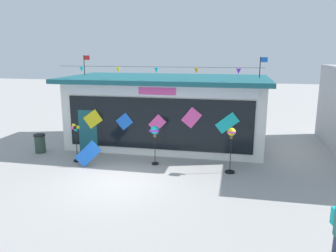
{
  "coord_description": "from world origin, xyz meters",
  "views": [
    {
      "loc": [
        3.98,
        -10.69,
        4.61
      ],
      "look_at": [
        1.16,
        2.88,
        1.46
      ],
      "focal_mm": 35.14,
      "sensor_mm": 36.0,
      "label": 1
    }
  ],
  "objects_px": {
    "wind_spinner_left": "(155,133)",
    "display_kite_on_ground": "(88,154)",
    "kite_shop_building": "(167,111)",
    "trash_bin": "(40,143)",
    "wind_spinner_far_left": "(76,139)",
    "wind_spinner_center_left": "(231,140)"
  },
  "relations": [
    {
      "from": "wind_spinner_far_left",
      "to": "wind_spinner_left",
      "type": "distance_m",
      "value": 3.39
    },
    {
      "from": "wind_spinner_left",
      "to": "wind_spinner_center_left",
      "type": "relative_size",
      "value": 0.92
    },
    {
      "from": "wind_spinner_far_left",
      "to": "wind_spinner_left",
      "type": "relative_size",
      "value": 1.02
    },
    {
      "from": "kite_shop_building",
      "to": "display_kite_on_ground",
      "type": "relative_size",
      "value": 9.47
    },
    {
      "from": "trash_bin",
      "to": "display_kite_on_ground",
      "type": "bearing_deg",
      "value": -24.12
    },
    {
      "from": "wind_spinner_center_left",
      "to": "display_kite_on_ground",
      "type": "xyz_separation_m",
      "value": [
        -5.68,
        -0.49,
        -0.78
      ]
    },
    {
      "from": "kite_shop_building",
      "to": "wind_spinner_left",
      "type": "distance_m",
      "value": 3.11
    },
    {
      "from": "kite_shop_building",
      "to": "wind_spinner_left",
      "type": "relative_size",
      "value": 5.8
    },
    {
      "from": "display_kite_on_ground",
      "to": "wind_spinner_far_left",
      "type": "bearing_deg",
      "value": 146.54
    },
    {
      "from": "wind_spinner_far_left",
      "to": "kite_shop_building",
      "type": "bearing_deg",
      "value": 46.72
    },
    {
      "from": "kite_shop_building",
      "to": "wind_spinner_center_left",
      "type": "relative_size",
      "value": 5.34
    },
    {
      "from": "wind_spinner_left",
      "to": "display_kite_on_ground",
      "type": "relative_size",
      "value": 1.63
    },
    {
      "from": "wind_spinner_left",
      "to": "display_kite_on_ground",
      "type": "xyz_separation_m",
      "value": [
        -2.6,
        -0.84,
        -0.8
      ]
    },
    {
      "from": "kite_shop_building",
      "to": "wind_spinner_far_left",
      "type": "relative_size",
      "value": 5.71
    },
    {
      "from": "kite_shop_building",
      "to": "wind_spinner_left",
      "type": "height_order",
      "value": "kite_shop_building"
    },
    {
      "from": "wind_spinner_left",
      "to": "trash_bin",
      "type": "distance_m",
      "value": 5.73
    },
    {
      "from": "wind_spinner_left",
      "to": "wind_spinner_far_left",
      "type": "bearing_deg",
      "value": -174.24
    },
    {
      "from": "kite_shop_building",
      "to": "display_kite_on_ground",
      "type": "bearing_deg",
      "value": -122.11
    },
    {
      "from": "wind_spinner_far_left",
      "to": "wind_spinner_center_left",
      "type": "height_order",
      "value": "wind_spinner_center_left"
    },
    {
      "from": "kite_shop_building",
      "to": "wind_spinner_center_left",
      "type": "distance_m",
      "value": 4.73
    },
    {
      "from": "wind_spinner_left",
      "to": "wind_spinner_center_left",
      "type": "bearing_deg",
      "value": -6.54
    },
    {
      "from": "wind_spinner_far_left",
      "to": "wind_spinner_center_left",
      "type": "bearing_deg",
      "value": -0.13
    }
  ]
}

